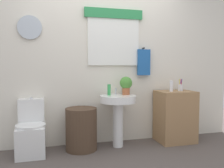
# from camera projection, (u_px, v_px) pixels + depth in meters

# --- Properties ---
(back_wall) EXTENTS (4.40, 0.18, 2.60)m
(back_wall) POSITION_uv_depth(u_px,v_px,m) (101.00, 57.00, 3.61)
(back_wall) COLOR silver
(back_wall) RESTS_ON ground_plane
(toilet) EXTENTS (0.38, 0.51, 0.74)m
(toilet) POSITION_uv_depth(u_px,v_px,m) (31.00, 133.00, 3.17)
(toilet) COLOR white
(toilet) RESTS_ON ground_plane
(laundry_hamper) EXTENTS (0.43, 0.43, 0.59)m
(laundry_hamper) POSITION_uv_depth(u_px,v_px,m) (81.00, 129.00, 3.31)
(laundry_hamper) COLOR #4C3828
(laundry_hamper) RESTS_ON ground_plane
(pedestal_sink) EXTENTS (0.52, 0.52, 0.75)m
(pedestal_sink) POSITION_uv_depth(u_px,v_px,m) (118.00, 108.00, 3.43)
(pedestal_sink) COLOR white
(pedestal_sink) RESTS_ON ground_plane
(faucet) EXTENTS (0.03, 0.03, 0.10)m
(faucet) POSITION_uv_depth(u_px,v_px,m) (116.00, 91.00, 3.53)
(faucet) COLOR silver
(faucet) RESTS_ON pedestal_sink
(wooden_cabinet) EXTENTS (0.55, 0.44, 0.79)m
(wooden_cabinet) POSITION_uv_depth(u_px,v_px,m) (175.00, 116.00, 3.68)
(wooden_cabinet) COLOR #9E754C
(wooden_cabinet) RESTS_ON ground_plane
(soap_bottle) EXTENTS (0.05, 0.05, 0.16)m
(soap_bottle) POSITION_uv_depth(u_px,v_px,m) (109.00, 90.00, 3.42)
(soap_bottle) COLOR green
(soap_bottle) RESTS_ON pedestal_sink
(potted_plant) EXTENTS (0.18, 0.18, 0.27)m
(potted_plant) POSITION_uv_depth(u_px,v_px,m) (126.00, 84.00, 3.50)
(potted_plant) COLOR #AD5B38
(potted_plant) RESTS_ON pedestal_sink
(lotion_bottle) EXTENTS (0.05, 0.05, 0.17)m
(lotion_bottle) POSITION_uv_depth(u_px,v_px,m) (171.00, 86.00, 3.58)
(lotion_bottle) COLOR white
(lotion_bottle) RESTS_ON wooden_cabinet
(toothbrush_cup) EXTENTS (0.08, 0.08, 0.19)m
(toothbrush_cup) POSITION_uv_depth(u_px,v_px,m) (180.00, 87.00, 3.69)
(toothbrush_cup) COLOR silver
(toothbrush_cup) RESTS_ON wooden_cabinet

